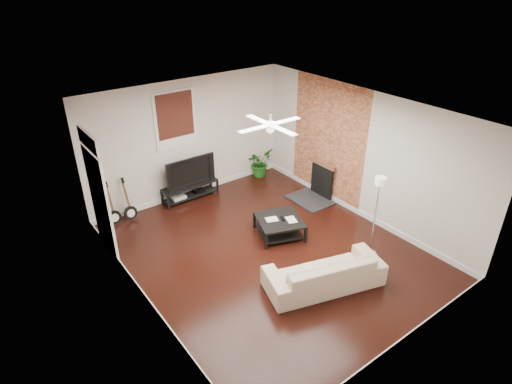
% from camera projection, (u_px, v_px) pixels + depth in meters
% --- Properties ---
extents(room, '(5.01, 6.01, 2.81)m').
position_uv_depth(room, '(269.00, 188.00, 7.67)').
color(room, black).
rests_on(room, ground).
extents(brick_accent, '(0.02, 2.20, 2.80)m').
position_uv_depth(brick_accent, '(328.00, 141.00, 9.69)').
color(brick_accent, '#9C4F32').
rests_on(brick_accent, floor).
extents(fireplace, '(0.80, 1.10, 0.92)m').
position_uv_depth(fireplace, '(316.00, 182.00, 9.98)').
color(fireplace, black).
rests_on(fireplace, floor).
extents(window_back, '(1.00, 0.06, 1.30)m').
position_uv_depth(window_back, '(175.00, 119.00, 9.35)').
color(window_back, black).
rests_on(window_back, wall_back).
extents(door_left, '(0.08, 1.00, 2.50)m').
position_uv_depth(door_left, '(100.00, 194.00, 7.79)').
color(door_left, white).
rests_on(door_left, wall_left).
extents(tv_stand, '(1.36, 0.36, 0.38)m').
position_uv_depth(tv_stand, '(190.00, 192.00, 10.12)').
color(tv_stand, black).
rests_on(tv_stand, floor).
extents(tv, '(1.22, 0.16, 0.70)m').
position_uv_depth(tv, '(188.00, 171.00, 9.87)').
color(tv, black).
rests_on(tv, tv_stand).
extents(coffee_table, '(1.14, 1.14, 0.37)m').
position_uv_depth(coffee_table, '(279.00, 227.00, 8.77)').
color(coffee_table, black).
rests_on(coffee_table, floor).
extents(sofa, '(2.20, 1.36, 0.60)m').
position_uv_depth(sofa, '(324.00, 271.00, 7.33)').
color(sofa, tan).
rests_on(sofa, floor).
extents(floor_lamp, '(0.34, 0.34, 1.68)m').
position_uv_depth(floor_lamp, '(375.00, 218.00, 7.85)').
color(floor_lamp, white).
rests_on(floor_lamp, floor).
extents(potted_plant, '(0.81, 0.76, 0.73)m').
position_uv_depth(potted_plant, '(259.00, 163.00, 11.16)').
color(potted_plant, '#1C5B1A').
rests_on(potted_plant, floor).
extents(guitar_left, '(0.31, 0.22, 0.98)m').
position_uv_depth(guitar_left, '(112.00, 205.00, 8.97)').
color(guitar_left, black).
rests_on(guitar_left, floor).
extents(guitar_right, '(0.33, 0.25, 0.98)m').
position_uv_depth(guitar_right, '(129.00, 200.00, 9.13)').
color(guitar_right, black).
rests_on(guitar_right, floor).
extents(ceiling_fan, '(1.24, 1.24, 0.32)m').
position_uv_depth(ceiling_fan, '(270.00, 125.00, 7.10)').
color(ceiling_fan, white).
rests_on(ceiling_fan, ceiling).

